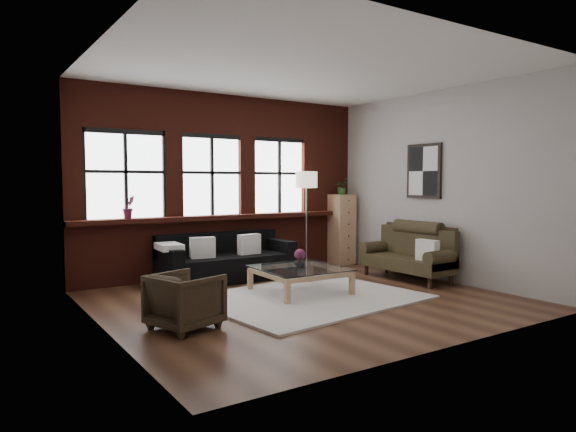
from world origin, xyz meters
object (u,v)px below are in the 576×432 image
vintage_settee (407,253)px  drawer_chest (341,229)px  floor_lamp (306,218)px  coffee_table (300,281)px  armchair (185,301)px  dark_sofa (227,256)px  vase (300,262)px

vintage_settee → drawer_chest: drawer_chest is taller
floor_lamp → coffee_table: bearing=-128.2°
drawer_chest → floor_lamp: 1.16m
armchair → dark_sofa: bearing=-53.7°
dark_sofa → drawer_chest: (2.72, 0.30, 0.30)m
vintage_settee → armchair: (-4.27, -0.70, -0.13)m
vintage_settee → drawer_chest: 1.95m
vintage_settee → coffee_table: vintage_settee is taller
vase → floor_lamp: 2.01m
vintage_settee → drawer_chest: bearing=85.8°
coffee_table → drawer_chest: (2.28, 1.84, 0.51)m
vintage_settee → armchair: vintage_settee is taller
armchair → drawer_chest: 5.15m
drawer_chest → dark_sofa: bearing=-173.7°
vintage_settee → vase: vintage_settee is taller
coffee_table → floor_lamp: floor_lamp is taller
dark_sofa → vase: (0.44, -1.53, 0.07)m
coffee_table → drawer_chest: bearing=38.8°
armchair → vase: (2.12, 0.79, 0.16)m
vintage_settee → floor_lamp: floor_lamp is taller
armchair → floor_lamp: floor_lamp is taller
armchair → floor_lamp: size_ratio=0.35×
vase → floor_lamp: bearing=51.8°
armchair → vase: bearing=-87.4°
dark_sofa → vase: 1.60m
vintage_settee → vase: 2.14m
dark_sofa → floor_lamp: (1.64, -0.00, 0.59)m
coffee_table → vase: (0.00, 0.00, 0.28)m
coffee_table → floor_lamp: bearing=51.8°
coffee_table → vase: size_ratio=7.61×
vintage_settee → coffee_table: bearing=177.5°
vase → drawer_chest: size_ratio=0.11×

